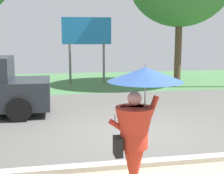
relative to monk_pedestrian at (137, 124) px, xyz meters
The scene contains 3 objects.
ground_plane 6.20m from the monk_pedestrian, 82.53° to the left, with size 40.00×22.00×0.20m.
monk_pedestrian is the anchor object (origin of this frame).
roadside_billboard 12.17m from the monk_pedestrian, 87.46° to the left, with size 2.60×0.12×3.50m.
Camera 1 is at (-2.07, -7.69, 2.54)m, focal length 50.47 mm.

